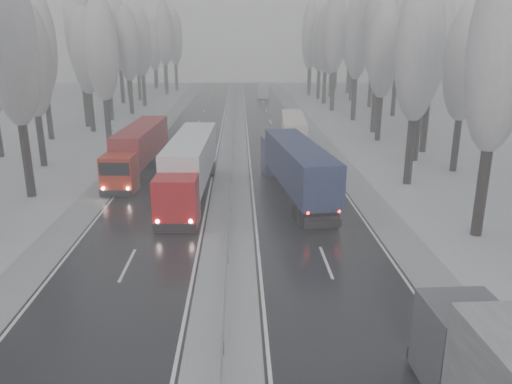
{
  "coord_description": "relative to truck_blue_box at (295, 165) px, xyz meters",
  "views": [
    {
      "loc": [
        0.71,
        -12.15,
        11.33
      ],
      "look_at": [
        1.71,
        17.79,
        2.2
      ],
      "focal_mm": 35.0,
      "sensor_mm": 36.0,
      "label": 1
    }
  ],
  "objects": [
    {
      "name": "tree_64",
      "position": [
        -23.08,
        28.87,
        7.5
      ],
      "size": [
        3.6,
        3.6,
        15.42
      ],
      "color": "black",
      "rests_on": "ground"
    },
    {
      "name": "tree_29",
      "position": [
        18.89,
        52.11,
        9.22
      ],
      "size": [
        3.6,
        3.6,
        18.11
      ],
      "color": "black",
      "rests_on": "ground"
    },
    {
      "name": "tree_69",
      "position": [
        -26.24,
        49.26,
        10.0
      ],
      "size": [
        3.6,
        3.6,
        19.35
      ],
      "color": "black",
      "rests_on": "ground"
    },
    {
      "name": "tree_79",
      "position": [
        -25.15,
        95.46,
        8.56
      ],
      "size": [
        3.6,
        3.6,
        17.07
      ],
      "color": "black",
      "rests_on": "ground"
    },
    {
      "name": "truck_red_white",
      "position": [
        -7.84,
        0.39,
        0.07
      ],
      "size": [
        3.21,
        16.98,
        4.33
      ],
      "rotation": [
        0.0,
        0.0,
        -0.03
      ],
      "color": "#AA090D",
      "rests_on": "ground"
    },
    {
      "name": "tree_32",
      "position": [
        11.81,
        65.36,
        8.72
      ],
      "size": [
        3.6,
        3.6,
        17.33
      ],
      "color": "black",
      "rests_on": "ground"
    },
    {
      "name": "tree_31",
      "position": [
        17.65,
        61.85,
        9.52
      ],
      "size": [
        3.6,
        3.6,
        18.58
      ],
      "color": "black",
      "rests_on": "ground"
    },
    {
      "name": "truck_cream_box",
      "position": [
        1.65,
        17.16,
        -0.3
      ],
      "size": [
        3.24,
        14.49,
        3.69
      ],
      "rotation": [
        0.0,
        0.0,
        -0.07
      ],
      "color": "gray",
      "rests_on": "ground"
    },
    {
      "name": "tree_27",
      "position": [
        19.89,
        41.42,
        8.91
      ],
      "size": [
        3.6,
        3.6,
        17.62
      ],
      "color": "black",
      "rests_on": "ground"
    },
    {
      "name": "tree_22",
      "position": [
        12.2,
        21.75,
        7.79
      ],
      "size": [
        3.6,
        3.6,
        15.86
      ],
      "color": "black",
      "rests_on": "ground"
    },
    {
      "name": "tree_34",
      "position": [
        10.91,
        72.47,
        8.91
      ],
      "size": [
        3.6,
        3.6,
        17.63
      ],
      "color": "black",
      "rests_on": "ground"
    },
    {
      "name": "median_guardrail",
      "position": [
        -4.82,
        6.14,
        -1.86
      ],
      "size": [
        0.12,
        200.0,
        0.76
      ],
      "color": "slate",
      "rests_on": "ground"
    },
    {
      "name": "tree_28",
      "position": [
        11.52,
        48.11,
        10.18
      ],
      "size": [
        3.6,
        3.6,
        19.62
      ],
      "color": "black",
      "rests_on": "ground"
    },
    {
      "name": "shoulder_right",
      "position": [
        5.38,
        6.15,
        -2.44
      ],
      "size": [
        2.4,
        200.0,
        0.04
      ],
      "primitive_type": "cube",
      "color": "#A7ABAF",
      "rests_on": "ground"
    },
    {
      "name": "carriageway_left",
      "position": [
        -10.07,
        6.15,
        -2.44
      ],
      "size": [
        7.5,
        200.0,
        0.03
      ],
      "primitive_type": "cube",
      "color": "black",
      "rests_on": "ground"
    },
    {
      "name": "tree_18",
      "position": [
        9.68,
        3.19,
        8.24
      ],
      "size": [
        3.6,
        3.6,
        16.58
      ],
      "color": "black",
      "rests_on": "ground"
    },
    {
      "name": "carriageway_right",
      "position": [
        0.43,
        6.15,
        -2.44
      ],
      "size": [
        7.5,
        200.0,
        0.03
      ],
      "primitive_type": "cube",
      "color": "black",
      "rests_on": "ground"
    },
    {
      "name": "truck_red_red",
      "position": [
        -13.02,
        7.73,
        -0.13
      ],
      "size": [
        3.07,
        15.62,
        3.98
      ],
      "rotation": [
        0.0,
        0.0,
        -0.04
      ],
      "color": "#A61909",
      "rests_on": "ground"
    },
    {
      "name": "tree_58",
      "position": [
        -19.95,
        0.72,
        8.65
      ],
      "size": [
        3.6,
        3.6,
        17.21
      ],
      "color": "black",
      "rests_on": "ground"
    },
    {
      "name": "tree_78",
      "position": [
        -22.38,
        91.46,
        10.14
      ],
      "size": [
        3.6,
        3.6,
        19.55
      ],
      "color": "black",
      "rests_on": "ground"
    },
    {
      "name": "tree_76",
      "position": [
        -18.87,
        84.87,
        9.5
      ],
      "size": [
        3.6,
        3.6,
        18.55
      ],
      "color": "black",
      "rests_on": "ground"
    },
    {
      "name": "tree_66",
      "position": [
        -22.98,
        38.5,
        7.38
      ],
      "size": [
        3.6,
        3.6,
        15.23
      ],
      "color": "black",
      "rests_on": "ground"
    },
    {
      "name": "tree_35",
      "position": [
        20.12,
        76.47,
        9.31
      ],
      "size": [
        3.6,
        3.6,
        18.25
      ],
      "color": "black",
      "rests_on": "ground"
    },
    {
      "name": "tree_21",
      "position": [
        15.3,
        15.32,
        9.54
      ],
      "size": [
        3.6,
        3.6,
        18.62
      ],
      "color": "black",
      "rests_on": "ground"
    },
    {
      "name": "tree_74",
      "position": [
        -19.9,
        75.48,
        10.22
      ],
      "size": [
        3.6,
        3.6,
        19.68
      ],
      "color": "black",
      "rests_on": "ground"
    },
    {
      "name": "tree_63",
      "position": [
        -26.67,
        23.88,
        8.44
      ],
      "size": [
        3.6,
        3.6,
        16.88
      ],
      "color": "black",
      "rests_on": "ground"
    },
    {
      "name": "tree_20",
      "position": [
        13.07,
        11.32,
        7.69
      ],
      "size": [
        3.6,
        3.6,
        15.71
      ],
      "color": "black",
      "rests_on": "ground"
    },
    {
      "name": "tree_77",
      "position": [
        -24.49,
        88.87,
        6.8
      ],
      "size": [
        3.6,
        3.6,
        14.32
      ],
      "color": "black",
      "rests_on": "ground"
    },
    {
      "name": "tree_39",
      "position": [
        16.73,
        96.88,
        7.99
      ],
      "size": [
        3.6,
        3.6,
        16.19
      ],
      "color": "black",
      "rests_on": "ground"
    },
    {
      "name": "tree_68",
      "position": [
        -21.4,
        45.26,
        8.29
      ],
      "size": [
        3.6,
        3.6,
        16.65
      ],
      "color": "black",
      "rests_on": "ground"
    },
    {
      "name": "tree_70",
      "position": [
        -21.15,
        55.34,
        8.57
      ],
      "size": [
        3.6,
        3.6,
        17.09
      ],
      "color": "black",
      "rests_on": "ground"
    },
    {
      "name": "tree_36",
      "position": [
        12.21,
        82.31,
        10.56
      ],
      "size": [
        3.6,
        3.6,
        20.23
      ],
      "color": "black",
      "rests_on": "ground"
    },
    {
      "name": "tree_16",
      "position": [
        10.21,
        -8.18,
        8.21
      ],
      "size": [
        3.6,
        3.6,
        16.53
      ],
      "color": "black",
      "rests_on": "ground"
    },
    {
      "name": "tree_19",
      "position": [
        15.2,
        7.19,
        6.96
      ],
      "size": [
        3.6,
        3.6,
        14.57
      ],
      "color": "black",
      "rests_on": "ground"
    },
    {
      "name": "tree_26",
      "position": [
        12.74,
        37.42,
        9.65
      ],
      "size": [
        3.6,
        3.6,
        18.78
      ],
      "color": "black",
      "rests_on": "ground"
    },
    {
      "name": "tree_67",
      "position": [
        -24.37,
        42.5,
        8.57
      ],
      "size": [
        3.6,
        3.6,
        17.09
      ],
      "color": "black",
      "rests_on": "ground"
    },
    {
      "name": "tree_38",
      "position": [
        13.91,
        92.88,
        9.13
      ],
      "size": [
        3.6,
        3.6,
        17.97
      ],
      "color": "black",
      "rests_on": "ground"
    },
    {
      "name": "tree_33",
      "position": [
        14.94,
        69.36,
        6.8
      ],
      "size": [
        3.6,
        3.6,
        14.33
      ],
      "color": "black",
      "rests_on": "ground"
    },
    {
      "name": "tree_75",
      "position": [
        -29.02,
        79.48,
        9.53
      ],
      "size": [
        3.6,
        3.6,
        18.6
      ],
      "color": "black",
      "rests_on": "ground"
    },
    {
      "name": "tree_24",
      "position": [
        13.07,
        27.17,
        10.73
      ],
      "size": [
        3.6,
        3.6,
        20.49
      ],
      "color": "black",
      "rests_on": "ground"
    },
    {
      "name": "median_slush",
      "position": [
        -4.82,
        6.15,
        -2.44
      ],
      "size": [
        3.0,
        200.0,
        0.04
      ],
      "primitive_type": "cube",
      "color": "#A7ABAF",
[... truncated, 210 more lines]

